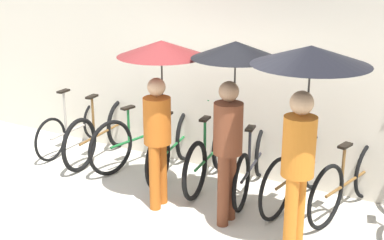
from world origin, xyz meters
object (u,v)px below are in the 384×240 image
(parked_bicycle_4, at_px, (210,155))
(parked_bicycle_7, at_px, (349,181))
(parked_bicycle_3, at_px, (173,146))
(parked_bicycle_5, at_px, (253,164))
(pedestrian_leading, at_px, (160,77))
(parked_bicycle_1, at_px, (102,132))
(parked_bicycle_0, at_px, (75,127))
(parked_bicycle_2, at_px, (139,137))
(pedestrian_center, at_px, (233,85))
(pedestrian_trailing, at_px, (307,89))
(parked_bicycle_6, at_px, (298,172))

(parked_bicycle_4, distance_m, parked_bicycle_7, 1.79)
(parked_bicycle_3, xyz_separation_m, parked_bicycle_4, (0.59, -0.05, -0.00))
(parked_bicycle_5, height_order, pedestrian_leading, pedestrian_leading)
(parked_bicycle_3, distance_m, parked_bicycle_4, 0.60)
(parked_bicycle_1, bearing_deg, parked_bicycle_4, -94.75)
(parked_bicycle_3, bearing_deg, parked_bicycle_0, 78.71)
(parked_bicycle_1, relative_size, parked_bicycle_5, 1.04)
(parked_bicycle_2, distance_m, parked_bicycle_7, 2.97)
(parked_bicycle_4, distance_m, parked_bicycle_5, 0.59)
(parked_bicycle_0, xyz_separation_m, parked_bicycle_2, (1.19, 0.00, 0.05))
(parked_bicycle_1, height_order, parked_bicycle_2, parked_bicycle_2)
(pedestrian_center, bearing_deg, pedestrian_trailing, -16.90)
(parked_bicycle_6, distance_m, pedestrian_center, 1.52)
(parked_bicycle_6, distance_m, parked_bicycle_7, 0.60)
(parked_bicycle_2, relative_size, parked_bicycle_4, 1.02)
(parked_bicycle_5, height_order, parked_bicycle_6, parked_bicycle_5)
(pedestrian_center, distance_m, pedestrian_trailing, 0.94)
(parked_bicycle_3, height_order, pedestrian_trailing, pedestrian_trailing)
(parked_bicycle_0, xyz_separation_m, parked_bicycle_5, (2.97, -0.06, 0.02))
(pedestrian_center, bearing_deg, parked_bicycle_6, 55.90)
(parked_bicycle_2, bearing_deg, parked_bicycle_3, -82.61)
(parked_bicycle_3, distance_m, pedestrian_trailing, 2.74)
(parked_bicycle_5, xyz_separation_m, pedestrian_leading, (-0.82, -0.83, 1.19))
(parked_bicycle_7, bearing_deg, parked_bicycle_2, 103.08)
(parked_bicycle_4, bearing_deg, parked_bicycle_5, -94.24)
(parked_bicycle_0, distance_m, parked_bicycle_6, 3.57)
(pedestrian_center, relative_size, pedestrian_trailing, 0.96)
(pedestrian_trailing, bearing_deg, parked_bicycle_3, 158.62)
(parked_bicycle_5, bearing_deg, parked_bicycle_6, -100.58)
(parked_bicycle_1, relative_size, parked_bicycle_3, 1.03)
(parked_bicycle_2, xyz_separation_m, pedestrian_trailing, (2.74, -1.12, 1.31))
(parked_bicycle_6, bearing_deg, parked_bicycle_2, 95.99)
(parked_bicycle_2, xyz_separation_m, parked_bicycle_6, (2.38, -0.07, -0.01))
(parked_bicycle_3, bearing_deg, pedestrian_leading, -166.88)
(parked_bicycle_2, relative_size, parked_bicycle_6, 0.99)
(parked_bicycle_3, relative_size, parked_bicycle_5, 1.01)
(parked_bicycle_6, relative_size, pedestrian_center, 0.89)
(parked_bicycle_7, bearing_deg, parked_bicycle_1, 104.54)
(parked_bicycle_4, bearing_deg, parked_bicycle_0, 80.41)
(parked_bicycle_1, bearing_deg, parked_bicycle_6, -94.28)
(parked_bicycle_1, height_order, parked_bicycle_5, parked_bicycle_5)
(parked_bicycle_2, distance_m, pedestrian_leading, 1.75)
(parked_bicycle_3, relative_size, pedestrian_center, 0.87)
(parked_bicycle_0, bearing_deg, parked_bicycle_7, -91.96)
(parked_bicycle_3, bearing_deg, parked_bicycle_4, -105.34)
(pedestrian_trailing, bearing_deg, parked_bicycle_4, 151.85)
(pedestrian_center, bearing_deg, parked_bicycle_2, 155.28)
(parked_bicycle_4, bearing_deg, parked_bicycle_6, -96.29)
(pedestrian_center, bearing_deg, parked_bicycle_4, 131.05)
(parked_bicycle_0, bearing_deg, parked_bicycle_4, -94.10)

